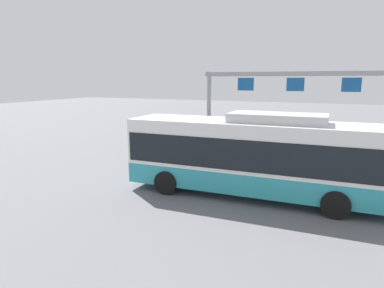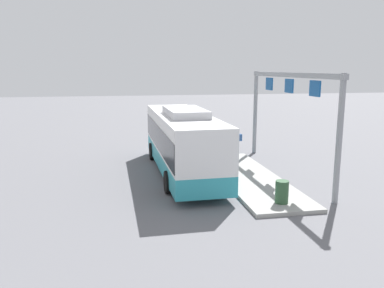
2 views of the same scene
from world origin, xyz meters
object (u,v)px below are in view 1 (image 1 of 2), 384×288
(person_waiting_near, at_px, (205,154))
(person_waiting_mid, at_px, (225,150))
(bus_main, at_px, (256,153))
(person_boarding, at_px, (186,149))

(person_waiting_near, height_order, person_waiting_mid, person_waiting_mid)
(bus_main, bearing_deg, person_waiting_mid, -56.79)
(bus_main, bearing_deg, person_waiting_near, -42.11)
(person_boarding, height_order, person_waiting_mid, person_waiting_mid)
(bus_main, height_order, person_boarding, bus_main)
(bus_main, xyz_separation_m, person_waiting_mid, (2.51, -3.65, -0.76))
(person_waiting_near, bearing_deg, bus_main, 56.85)
(person_waiting_near, xyz_separation_m, person_waiting_mid, (-0.87, -0.73, 0.16))
(person_waiting_near, distance_m, person_waiting_mid, 1.15)
(bus_main, relative_size, person_boarding, 6.38)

